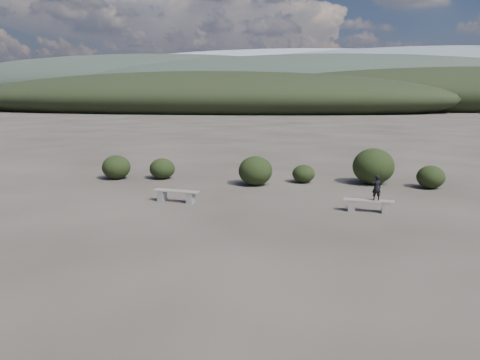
# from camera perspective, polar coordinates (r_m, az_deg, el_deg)

# --- Properties ---
(ground) EXTENTS (1200.00, 1200.00, 0.00)m
(ground) POSITION_cam_1_polar(r_m,az_deg,el_deg) (12.82, 0.41, -7.78)
(ground) COLOR #322D27
(ground) RESTS_ON ground
(bench_left) EXTENTS (1.81, 0.63, 0.44)m
(bench_left) POSITION_cam_1_polar(r_m,az_deg,el_deg) (17.70, -7.79, -1.82)
(bench_left) COLOR slate
(bench_left) RESTS_ON ground
(bench_right) EXTENTS (1.71, 0.49, 0.42)m
(bench_right) POSITION_cam_1_polar(r_m,az_deg,el_deg) (16.69, 15.39, -2.91)
(bench_right) COLOR slate
(bench_right) RESTS_ON ground
(seated_person) EXTENTS (0.35, 0.27, 0.87)m
(seated_person) POSITION_cam_1_polar(r_m,az_deg,el_deg) (16.57, 16.30, -0.92)
(seated_person) COLOR black
(seated_person) RESTS_ON bench_right
(shrub_a) EXTENTS (1.20, 1.20, 0.98)m
(shrub_a) POSITION_cam_1_polar(r_m,az_deg,el_deg) (22.57, -9.46, 1.39)
(shrub_a) COLOR black
(shrub_a) RESTS_ON ground
(shrub_b) EXTENTS (1.50, 1.50, 1.29)m
(shrub_b) POSITION_cam_1_polar(r_m,az_deg,el_deg) (20.70, 1.89, 1.14)
(shrub_b) COLOR black
(shrub_b) RESTS_ON ground
(shrub_c) EXTENTS (1.02, 1.02, 0.82)m
(shrub_c) POSITION_cam_1_polar(r_m,az_deg,el_deg) (21.49, 7.75, 0.75)
(shrub_c) COLOR black
(shrub_c) RESTS_ON ground
(shrub_d) EXTENTS (1.84, 1.84, 1.61)m
(shrub_d) POSITION_cam_1_polar(r_m,az_deg,el_deg) (21.77, 15.95, 1.62)
(shrub_d) COLOR black
(shrub_d) RESTS_ON ground
(shrub_e) EXTENTS (1.18, 1.18, 0.98)m
(shrub_e) POSITION_cam_1_polar(r_m,az_deg,el_deg) (21.62, 22.23, 0.34)
(shrub_e) COLOR black
(shrub_e) RESTS_ON ground
(shrub_f) EXTENTS (1.33, 1.33, 1.13)m
(shrub_f) POSITION_cam_1_polar(r_m,az_deg,el_deg) (22.98, -14.85, 1.53)
(shrub_f) COLOR black
(shrub_f) RESTS_ON ground
(mountain_ridges) EXTENTS (500.00, 400.00, 56.00)m
(mountain_ridges) POSITION_cam_1_polar(r_m,az_deg,el_deg) (351.26, 8.39, 11.58)
(mountain_ridges) COLOR black
(mountain_ridges) RESTS_ON ground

